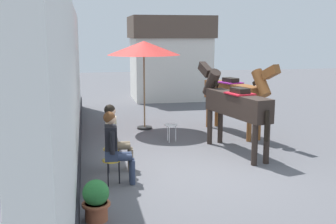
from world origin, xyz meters
TOP-DOWN VIEW (x-y plane):
  - ground_plane at (0.00, 3.00)m, footprint 40.00×40.00m
  - pub_facade_wall at (-2.55, 1.50)m, footprint 0.34×14.00m
  - distant_cottage at (1.40, 9.82)m, footprint 3.40×2.60m
  - seated_visitor_near at (-1.71, -0.33)m, footprint 0.61×0.49m
  - seated_visitor_far at (-1.66, 0.45)m, footprint 0.61×0.49m
  - saddled_horse_near at (1.21, 1.35)m, footprint 0.94×2.95m
  - saddled_horse_far at (1.86, 3.04)m, footprint 1.13×2.91m
  - flower_planter_near at (-2.11, -1.85)m, footprint 0.43×0.43m
  - cafe_parasol at (-0.52, 4.17)m, footprint 2.10×2.10m
  - spare_stool_white at (-0.06, 2.55)m, footprint 0.32×0.32m

SIDE VIEW (x-z plane):
  - ground_plane at x=0.00m, z-range 0.00..0.00m
  - flower_planter_near at x=-2.11m, z-range 0.01..0.65m
  - spare_stool_white at x=-0.06m, z-range 0.17..0.63m
  - seated_visitor_near at x=-1.71m, z-range 0.08..1.47m
  - seated_visitor_far at x=-1.66m, z-range 0.08..1.47m
  - saddled_horse_near at x=1.21m, z-range 0.13..2.19m
  - saddled_horse_far at x=1.86m, z-range 0.13..2.19m
  - pub_facade_wall at x=-2.55m, z-range -0.16..3.24m
  - distant_cottage at x=1.40m, z-range 0.05..3.55m
  - cafe_parasol at x=-0.52m, z-range 1.07..3.65m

